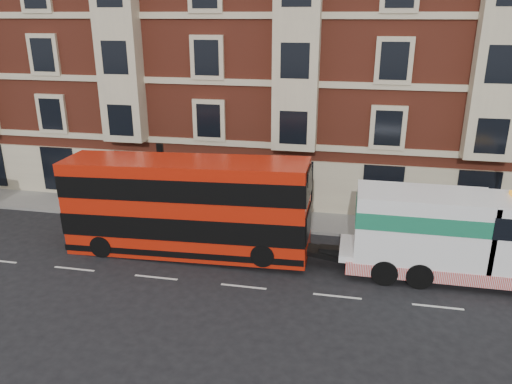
{
  "coord_description": "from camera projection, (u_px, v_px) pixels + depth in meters",
  "views": [
    {
      "loc": [
        4.24,
        -18.36,
        11.1
      ],
      "look_at": [
        -0.26,
        4.0,
        2.91
      ],
      "focal_mm": 35.0,
      "sensor_mm": 36.0,
      "label": 1
    }
  ],
  "objects": [
    {
      "name": "lamp_post_west",
      "position": [
        162.0,
        176.0,
        27.41
      ],
      "size": [
        0.35,
        0.15,
        4.35
      ],
      "color": "black",
      "rests_on": "sidewalk"
    },
    {
      "name": "pedestrian",
      "position": [
        119.0,
        198.0,
        28.95
      ],
      "size": [
        0.75,
        0.64,
        1.72
      ],
      "primitive_type": "imported",
      "rotation": [
        0.0,
        0.0,
        -0.45
      ],
      "color": "#182231",
      "rests_on": "sidewalk"
    },
    {
      "name": "ground",
      "position": [
        244.0,
        287.0,
        21.48
      ],
      "size": [
        120.0,
        120.0,
        0.0
      ],
      "primitive_type": "plane",
      "color": "black",
      "rests_on": "ground"
    },
    {
      "name": "victorian_terrace",
      "position": [
        302.0,
        31.0,
        31.83
      ],
      "size": [
        45.0,
        12.0,
        20.4
      ],
      "color": "brown",
      "rests_on": "ground"
    },
    {
      "name": "tow_truck",
      "position": [
        452.0,
        235.0,
        21.59
      ],
      "size": [
        9.35,
        2.76,
        3.9
      ],
      "color": "white",
      "rests_on": "ground"
    },
    {
      "name": "double_decker_bus",
      "position": [
        186.0,
        205.0,
        23.69
      ],
      "size": [
        11.68,
        2.68,
        4.73
      ],
      "color": "red",
      "rests_on": "ground"
    },
    {
      "name": "sidewalk",
      "position": [
        273.0,
        219.0,
        28.38
      ],
      "size": [
        90.0,
        3.0,
        0.15
      ],
      "primitive_type": "cube",
      "color": "slate",
      "rests_on": "ground"
    }
  ]
}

